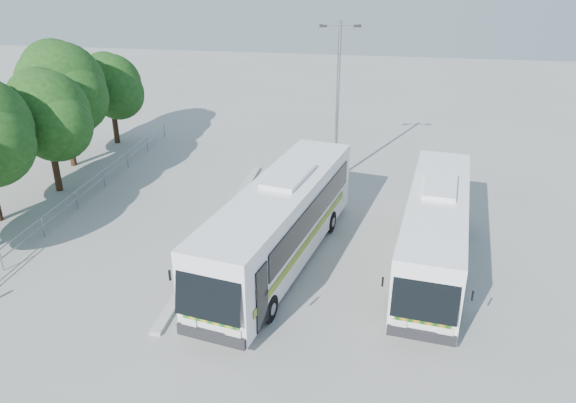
% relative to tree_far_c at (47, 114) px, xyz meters
% --- Properties ---
extents(ground, '(100.00, 100.00, 0.00)m').
position_rel_tree_far_c_xyz_m(ground, '(12.12, -5.10, -4.26)').
color(ground, '#9E9E99').
rests_on(ground, ground).
extents(kerb_divider, '(0.40, 16.00, 0.15)m').
position_rel_tree_far_c_xyz_m(kerb_divider, '(9.82, -3.10, -4.18)').
color(kerb_divider, '#B2B2AD').
rests_on(kerb_divider, ground).
extents(railing, '(0.06, 22.00, 1.00)m').
position_rel_tree_far_c_xyz_m(railing, '(2.12, -1.10, -3.52)').
color(railing, gray).
rests_on(railing, ground).
extents(tree_far_c, '(4.97, 4.69, 6.49)m').
position_rel_tree_far_c_xyz_m(tree_far_c, '(0.00, 0.00, 0.00)').
color(tree_far_c, '#382314').
rests_on(tree_far_c, ground).
extents(tree_far_d, '(5.62, 5.30, 7.33)m').
position_rel_tree_far_c_xyz_m(tree_far_d, '(-1.19, 3.70, 0.56)').
color(tree_far_d, '#382314').
rests_on(tree_far_d, ground).
extents(tree_far_e, '(4.54, 4.28, 5.92)m').
position_rel_tree_far_c_xyz_m(tree_far_e, '(-0.51, 8.20, -0.37)').
color(tree_far_e, '#382314').
rests_on(tree_far_e, ground).
extents(coach_main, '(4.80, 12.51, 3.41)m').
position_rel_tree_far_c_xyz_m(coach_main, '(13.11, -5.54, -2.39)').
color(coach_main, white).
rests_on(coach_main, ground).
extents(coach_adjacent, '(3.63, 11.36, 3.10)m').
position_rel_tree_far_c_xyz_m(coach_adjacent, '(19.34, -4.76, -2.56)').
color(coach_adjacent, white).
rests_on(coach_adjacent, ground).
extents(lamppost, '(2.12, 0.52, 8.69)m').
position_rel_tree_far_c_xyz_m(lamppost, '(14.54, 3.98, 0.54)').
color(lamppost, '#94979C').
rests_on(lamppost, ground).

